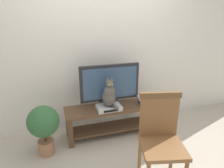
% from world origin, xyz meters
% --- Properties ---
extents(ground_plane, '(12.00, 12.00, 0.00)m').
position_xyz_m(ground_plane, '(0.00, 0.00, 0.00)').
color(ground_plane, '#ADA393').
extents(back_wall, '(7.00, 0.12, 2.80)m').
position_xyz_m(back_wall, '(0.00, 0.93, 1.40)').
color(back_wall, silver).
rests_on(back_wall, ground).
extents(tv_stand, '(1.36, 0.41, 0.47)m').
position_xyz_m(tv_stand, '(0.02, 0.48, 0.32)').
color(tv_stand, '#513823').
rests_on(tv_stand, ground).
extents(tv, '(0.88, 0.20, 0.63)m').
position_xyz_m(tv, '(0.02, 0.53, 0.80)').
color(tv, black).
rests_on(tv, tv_stand).
extents(media_box, '(0.35, 0.23, 0.06)m').
position_xyz_m(media_box, '(-0.04, 0.39, 0.50)').
color(media_box, '#BCBCC1').
rests_on(media_box, tv_stand).
extents(cat, '(0.19, 0.30, 0.44)m').
position_xyz_m(cat, '(-0.04, 0.38, 0.69)').
color(cat, '#514C47').
rests_on(cat, media_box).
extents(wooden_chair, '(0.52, 0.52, 1.02)m').
position_xyz_m(wooden_chair, '(0.24, -0.56, 0.59)').
color(wooden_chair, brown).
rests_on(wooden_chair, ground).
extents(book_stack, '(0.25, 0.20, 0.12)m').
position_xyz_m(book_stack, '(0.56, 0.43, 0.53)').
color(book_stack, '#33477A').
rests_on(book_stack, tv_stand).
extents(potted_plant, '(0.41, 0.41, 0.69)m').
position_xyz_m(potted_plant, '(-0.94, 0.28, 0.44)').
color(potted_plant, '#9E6B4C').
rests_on(potted_plant, ground).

